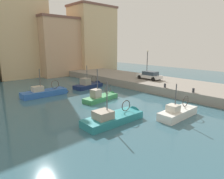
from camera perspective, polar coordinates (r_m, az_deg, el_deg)
name	(u,v)px	position (r m, az deg, el deg)	size (l,w,h in m)	color
water_surface	(116,103)	(24.02, 1.31, -4.04)	(80.00, 80.00, 0.00)	#386070
quay_wall	(168,85)	(32.74, 15.84, 1.14)	(9.00, 56.00, 1.20)	gray
fishing_boat_green	(103,99)	(25.61, -2.75, -2.67)	(5.80, 2.14, 4.79)	#388951
fishing_boat_teal	(116,120)	(18.59, 1.17, -8.88)	(6.82, 2.55, 4.84)	teal
fishing_boat_navy	(90,87)	(32.94, -6.38, 0.83)	(5.71, 2.48, 4.63)	navy
fishing_boat_white	(179,116)	(20.89, 18.81, -7.12)	(5.63, 1.93, 4.21)	white
fishing_boat_blue	(47,95)	(29.23, -18.32, -1.43)	(6.90, 2.28, 4.65)	#2D60B7
parked_car_white	(150,75)	(33.96, 10.80, 4.06)	(1.95, 4.25, 1.38)	silver
mooring_bollard_south	(193,90)	(26.25, 22.42, -0.24)	(0.28, 0.28, 0.55)	#2D2D33
mooring_bollard_mid	(165,86)	(28.07, 15.02, 1.11)	(0.28, 0.28, 0.55)	#2D2D33
quay_streetlamp	(147,59)	(36.44, 10.15, 8.71)	(0.36, 0.36, 4.83)	#38383D
waterfront_building_west_mid	(18,18)	(48.04, -25.52, 18.00)	(10.99, 7.70, 24.48)	#D1B284
waterfront_building_central	(93,40)	(52.10, -5.56, 14.11)	(10.79, 7.55, 16.25)	#D1B284
waterfront_building_east_mid	(58,47)	(48.53, -15.42, 11.83)	(10.34, 8.48, 12.89)	tan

